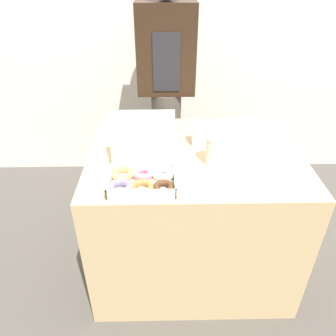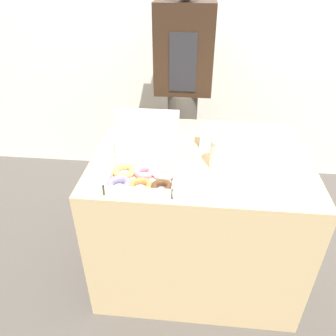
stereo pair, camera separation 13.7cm
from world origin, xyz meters
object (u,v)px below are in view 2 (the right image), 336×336
(coffee_cup, at_px, (219,153))
(napkin_holder, at_px, (210,135))
(person_customer, at_px, (183,85))
(donut_box, at_px, (142,173))

(coffee_cup, height_order, napkin_holder, coffee_cup)
(coffee_cup, bearing_deg, person_customer, 105.13)
(coffee_cup, bearing_deg, napkin_holder, 101.50)
(napkin_holder, distance_m, person_customer, 0.61)
(coffee_cup, height_order, person_customer, person_customer)
(coffee_cup, xyz_separation_m, napkin_holder, (-0.04, 0.19, -0.01))
(napkin_holder, xyz_separation_m, person_customer, (-0.17, 0.58, 0.05))
(napkin_holder, bearing_deg, person_customer, 106.30)
(donut_box, xyz_separation_m, napkin_holder, (0.29, 0.33, 0.02))
(napkin_holder, height_order, person_customer, person_customer)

